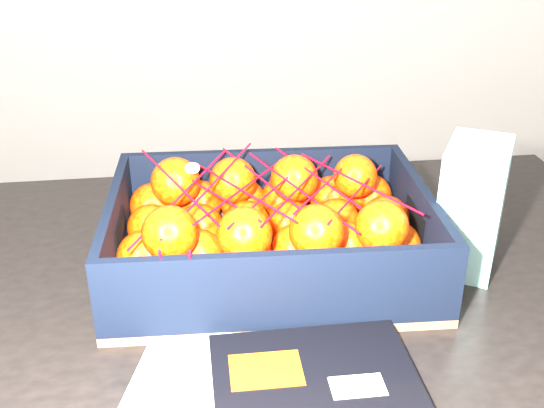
{
  "coord_description": "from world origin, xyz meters",
  "views": [
    {
      "loc": [
        -0.02,
        -0.76,
        1.22
      ],
      "look_at": [
        0.04,
        -0.03,
        0.86
      ],
      "focal_mm": 43.06,
      "sensor_mm": 36.0,
      "label": 1
    }
  ],
  "objects": [
    {
      "name": "mesh_net",
      "position": [
        0.03,
        -0.01,
        0.86
      ],
      "size": [
        0.35,
        0.28,
        0.1
      ],
      "color": "red",
      "rests_on": "clementine_heap"
    },
    {
      "name": "table",
      "position": [
        -0.0,
        -0.07,
        0.65
      ],
      "size": [
        1.24,
        0.86,
        0.75
      ],
      "color": "black",
      "rests_on": "ground"
    },
    {
      "name": "clementine_heap",
      "position": [
        0.04,
        -0.0,
        0.81
      ],
      "size": [
        0.4,
        0.3,
        0.12
      ],
      "color": "#FF3A05",
      "rests_on": "produce_crate"
    },
    {
      "name": "produce_crate",
      "position": [
        0.04,
        -0.0,
        0.78
      ],
      "size": [
        0.42,
        0.31,
        0.11
      ],
      "color": "olive",
      "rests_on": "table"
    },
    {
      "name": "retail_carton",
      "position": [
        0.3,
        -0.01,
        0.84
      ],
      "size": [
        0.12,
        0.14,
        0.17
      ],
      "primitive_type": "cube",
      "rotation": [
        0.0,
        0.0,
        -0.48
      ],
      "color": "white",
      "rests_on": "table"
    }
  ]
}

